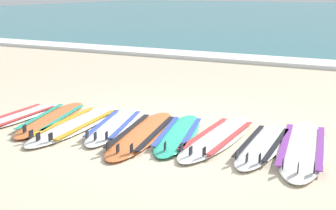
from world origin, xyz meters
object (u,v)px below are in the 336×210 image
surfboard_1 (52,119)px  surfboard_3 (114,125)px  surfboard_4 (142,133)px  surfboard_5 (178,134)px  surfboard_0 (20,117)px  surfboard_7 (262,145)px  surfboard_8 (302,147)px  surfboard_2 (76,124)px  surfboard_6 (218,137)px

surfboard_1 → surfboard_3: (1.14, 0.14, 0.00)m
surfboard_4 → surfboard_5: same height
surfboard_0 → surfboard_5: size_ratio=0.88×
surfboard_4 → surfboard_7: bearing=10.2°
surfboard_4 → surfboard_7: (1.74, 0.31, 0.00)m
surfboard_3 → surfboard_8: bearing=5.8°
surfboard_1 → surfboard_5: (2.22, 0.21, 0.00)m
surfboard_2 → surfboard_6: same height
surfboard_6 → surfboard_1: bearing=-173.6°
surfboard_4 → surfboard_8: bearing=11.1°
surfboard_0 → surfboard_6: same height
surfboard_2 → surfboard_5: size_ratio=1.14×
surfboard_0 → surfboard_3: size_ratio=0.88×
surfboard_1 → surfboard_8: 4.01m
surfboard_2 → surfboard_5: bearing=10.1°
surfboard_5 → surfboard_6: size_ratio=0.91×
surfboard_8 → surfboard_5: bearing=-172.9°
surfboard_2 → surfboard_6: (2.24, 0.41, 0.00)m
surfboard_1 → surfboard_5: size_ratio=1.06×
surfboard_3 → surfboard_6: bearing=6.2°
surfboard_1 → surfboard_4: size_ratio=0.92×
surfboard_2 → surfboard_7: same height
surfboard_2 → surfboard_1: bearing=171.0°
surfboard_3 → surfboard_0: bearing=-170.5°
surfboard_7 → surfboard_8: bearing=14.3°
surfboard_2 → surfboard_3: same height
surfboard_0 → surfboard_8: bearing=7.2°
surfboard_8 → surfboard_7: bearing=-165.7°
surfboard_0 → surfboard_1: bearing=14.7°
surfboard_8 → surfboard_6: bearing=-174.7°
surfboard_0 → surfboard_7: 4.07m
surfboard_2 → surfboard_3: (0.57, 0.23, 0.00)m
surfboard_7 → surfboard_5: bearing=-175.9°
surfboard_2 → surfboard_6: size_ratio=1.04×
surfboard_0 → surfboard_3: bearing=9.5°
surfboard_8 → surfboard_3: bearing=-174.2°
surfboard_7 → surfboard_0: bearing=-173.7°
surfboard_3 → surfboard_1: bearing=-173.2°
surfboard_6 → surfboard_8: same height
surfboard_1 → surfboard_3: bearing=6.8°
surfboard_0 → surfboard_4: (2.30, 0.13, 0.00)m
surfboard_5 → surfboard_2: bearing=-169.9°
surfboard_1 → surfboard_8: bearing=6.1°
surfboard_0 → surfboard_3: 1.73m
surfboard_6 → surfboard_4: bearing=-162.7°
surfboard_0 → surfboard_3: (1.71, 0.28, 0.00)m
surfboard_5 → surfboard_6: same height
surfboard_3 → surfboard_7: size_ratio=1.03×
surfboard_1 → surfboard_8: (3.99, 0.43, 0.00)m
surfboard_6 → surfboard_5: bearing=-169.3°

